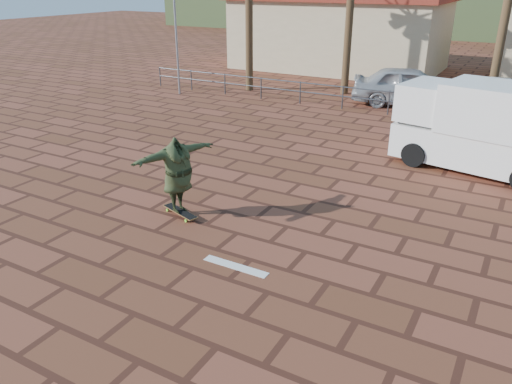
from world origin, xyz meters
The scene contains 10 objects.
ground centered at (0.00, 0.00, 0.00)m, with size 120.00×120.00×0.00m, color brown.
paint_stripe centered at (0.70, -1.20, 0.00)m, with size 1.40×0.22×0.01m, color white.
guardrail centered at (0.00, 12.00, 0.68)m, with size 24.06×0.06×1.00m.
building_west centered at (-6.00, 22.00, 2.28)m, with size 12.60×7.60×4.50m.
hill_front centered at (0.00, 50.00, 3.00)m, with size 70.00×18.00×6.00m, color #384C28.
longboard centered at (-1.66, 0.12, 0.09)m, with size 1.16×0.60×0.11m.
skateboarder centered at (-1.66, 0.12, 1.03)m, with size 2.25×0.61×1.83m, color #313B1F.
campervan centered at (4.19, 6.91, 1.33)m, with size 5.18×2.91×2.53m.
car_silver centered at (0.32, 14.10, 0.84)m, with size 1.99×4.95×1.68m, color #A9ACB0.
car_white centered at (4.32, 13.00, 0.80)m, with size 1.70×4.87×1.60m, color silver.
Camera 1 is at (5.19, -8.36, 5.24)m, focal length 35.00 mm.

